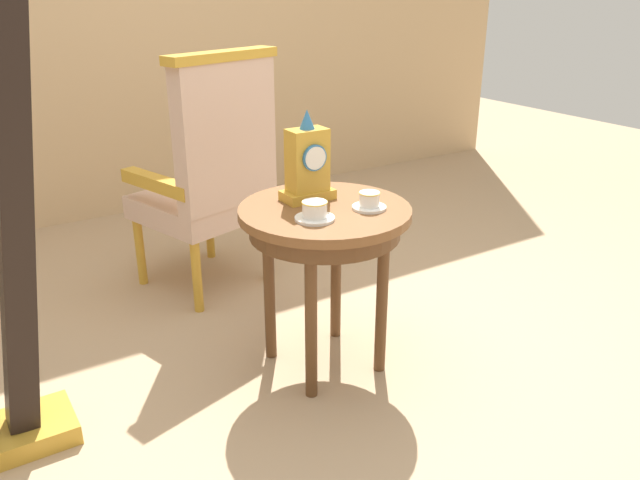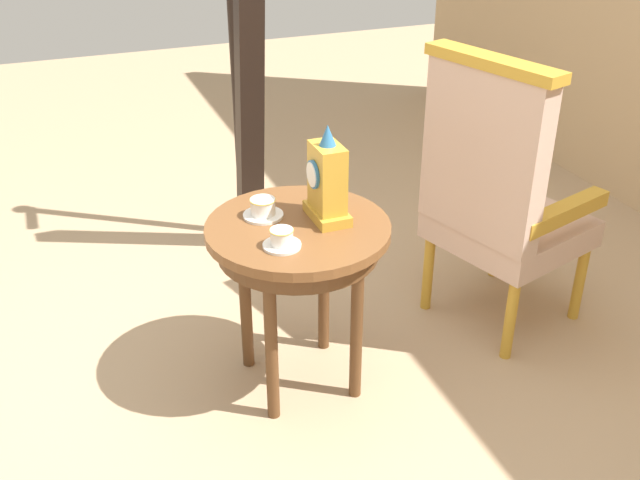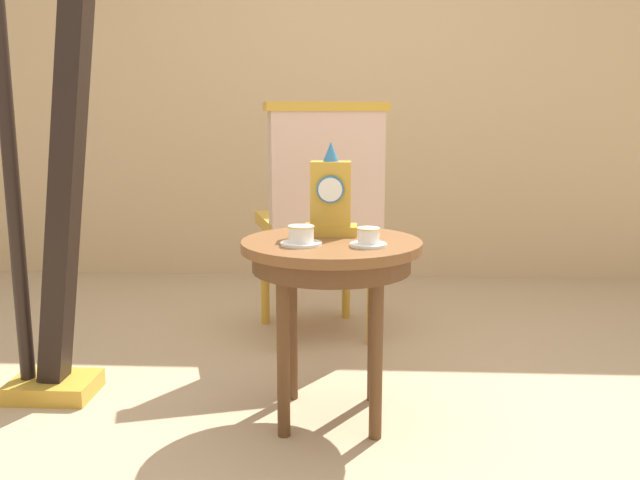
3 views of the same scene
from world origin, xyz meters
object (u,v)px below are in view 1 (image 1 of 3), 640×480
object	(u,v)px
teacup_left	(315,211)
mantel_clock	(308,164)
armchair	(212,172)
side_table	(325,229)
teacup_right	(369,201)

from	to	relation	value
teacup_left	mantel_clock	world-z (taller)	mantel_clock
teacup_left	mantel_clock	xyz separation A→B (m)	(0.09, 0.20, 0.11)
teacup_left	armchair	world-z (taller)	armchair
teacup_left	mantel_clock	bearing A→B (deg)	64.98
teacup_left	armchair	distance (m)	0.94
side_table	mantel_clock	xyz separation A→B (m)	(-0.01, 0.11, 0.22)
side_table	teacup_left	size ratio (longest dim) A/B	4.73
side_table	teacup_right	xyz separation A→B (m)	(0.13, -0.10, 0.11)
armchair	side_table	bearing A→B (deg)	-84.67
teacup_left	teacup_right	world-z (taller)	teacup_left
side_table	teacup_left	world-z (taller)	teacup_left
teacup_right	mantel_clock	size ratio (longest dim) A/B	0.37
teacup_right	mantel_clock	world-z (taller)	mantel_clock
teacup_right	armchair	xyz separation A→B (m)	(-0.20, 0.94, -0.09)
teacup_left	side_table	bearing A→B (deg)	42.41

